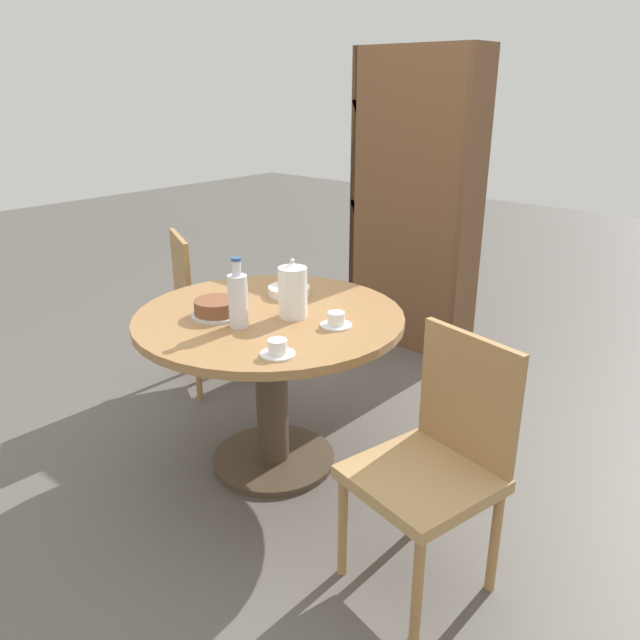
{
  "coord_description": "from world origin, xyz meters",
  "views": [
    {
      "loc": [
        1.76,
        -1.71,
        1.63
      ],
      "look_at": [
        0.0,
        0.32,
        0.6
      ],
      "focal_mm": 35.0,
      "sensor_mm": 36.0,
      "label": 1
    }
  ],
  "objects_px": {
    "chair_a": "(436,460)",
    "coffee_pot": "(293,290)",
    "water_bottle": "(238,299)",
    "chair_b": "(208,306)",
    "cup_a": "(336,321)",
    "cake_main": "(217,308)",
    "cup_b": "(278,349)",
    "bookshelf": "(412,209)"
  },
  "relations": [
    {
      "from": "bookshelf",
      "to": "chair_b",
      "type": "bearing_deg",
      "value": 68.16
    },
    {
      "from": "water_bottle",
      "to": "cake_main",
      "type": "xyz_separation_m",
      "value": [
        -0.16,
        0.02,
        -0.08
      ]
    },
    {
      "from": "bookshelf",
      "to": "cake_main",
      "type": "relative_size",
      "value": 8.57
    },
    {
      "from": "water_bottle",
      "to": "cup_b",
      "type": "distance_m",
      "value": 0.34
    },
    {
      "from": "chair_a",
      "to": "coffee_pot",
      "type": "height_order",
      "value": "coffee_pot"
    },
    {
      "from": "chair_b",
      "to": "cup_a",
      "type": "bearing_deg",
      "value": -167.11
    },
    {
      "from": "water_bottle",
      "to": "cake_main",
      "type": "bearing_deg",
      "value": 172.19
    },
    {
      "from": "coffee_pot",
      "to": "water_bottle",
      "type": "height_order",
      "value": "water_bottle"
    },
    {
      "from": "chair_b",
      "to": "bookshelf",
      "type": "relative_size",
      "value": 0.48
    },
    {
      "from": "cup_a",
      "to": "chair_a",
      "type": "bearing_deg",
      "value": -19.27
    },
    {
      "from": "chair_b",
      "to": "cake_main",
      "type": "xyz_separation_m",
      "value": [
        0.7,
        -0.51,
        0.29
      ]
    },
    {
      "from": "chair_b",
      "to": "coffee_pot",
      "type": "bearing_deg",
      "value": -171.65
    },
    {
      "from": "water_bottle",
      "to": "cup_a",
      "type": "xyz_separation_m",
      "value": [
        0.29,
        0.25,
        -0.09
      ]
    },
    {
      "from": "chair_a",
      "to": "coffee_pot",
      "type": "relative_size",
      "value": 3.55
    },
    {
      "from": "chair_b",
      "to": "cake_main",
      "type": "bearing_deg",
      "value": 170.35
    },
    {
      "from": "chair_a",
      "to": "chair_b",
      "type": "relative_size",
      "value": 1.0
    },
    {
      "from": "cake_main",
      "to": "water_bottle",
      "type": "bearing_deg",
      "value": -7.81
    },
    {
      "from": "cup_b",
      "to": "chair_b",
      "type": "bearing_deg",
      "value": 151.6
    },
    {
      "from": "chair_b",
      "to": "cup_b",
      "type": "relative_size",
      "value": 6.94
    },
    {
      "from": "chair_b",
      "to": "cup_a",
      "type": "xyz_separation_m",
      "value": [
        1.14,
        -0.28,
        0.28
      ]
    },
    {
      "from": "chair_a",
      "to": "coffee_pot",
      "type": "bearing_deg",
      "value": -179.9
    },
    {
      "from": "bookshelf",
      "to": "water_bottle",
      "type": "bearing_deg",
      "value": 101.3
    },
    {
      "from": "chair_a",
      "to": "water_bottle",
      "type": "bearing_deg",
      "value": -164.57
    },
    {
      "from": "chair_a",
      "to": "cake_main",
      "type": "height_order",
      "value": "chair_a"
    },
    {
      "from": "chair_a",
      "to": "chair_b",
      "type": "distance_m",
      "value": 1.81
    },
    {
      "from": "chair_a",
      "to": "cup_a",
      "type": "distance_m",
      "value": 0.69
    },
    {
      "from": "bookshelf",
      "to": "cup_b",
      "type": "relative_size",
      "value": 14.51
    },
    {
      "from": "cake_main",
      "to": "coffee_pot",
      "type": "bearing_deg",
      "value": 39.34
    },
    {
      "from": "water_bottle",
      "to": "cake_main",
      "type": "relative_size",
      "value": 1.32
    },
    {
      "from": "bookshelf",
      "to": "water_bottle",
      "type": "xyz_separation_m",
      "value": [
        0.36,
        -1.78,
        -0.05
      ]
    },
    {
      "from": "cake_main",
      "to": "cup_b",
      "type": "height_order",
      "value": "cake_main"
    },
    {
      "from": "chair_b",
      "to": "water_bottle",
      "type": "height_order",
      "value": "water_bottle"
    },
    {
      "from": "chair_a",
      "to": "coffee_pot",
      "type": "xyz_separation_m",
      "value": [
        -0.8,
        0.18,
        0.37
      ]
    },
    {
      "from": "cake_main",
      "to": "cup_b",
      "type": "relative_size",
      "value": 1.69
    },
    {
      "from": "chair_a",
      "to": "bookshelf",
      "type": "relative_size",
      "value": 0.48
    },
    {
      "from": "water_bottle",
      "to": "cup_a",
      "type": "bearing_deg",
      "value": 41.32
    },
    {
      "from": "bookshelf",
      "to": "cup_a",
      "type": "height_order",
      "value": "bookshelf"
    },
    {
      "from": "bookshelf",
      "to": "coffee_pot",
      "type": "distance_m",
      "value": 1.62
    },
    {
      "from": "coffee_pot",
      "to": "cake_main",
      "type": "xyz_separation_m",
      "value": [
        -0.24,
        -0.2,
        -0.08
      ]
    },
    {
      "from": "cup_a",
      "to": "cup_b",
      "type": "relative_size",
      "value": 1.0
    },
    {
      "from": "bookshelf",
      "to": "cup_b",
      "type": "height_order",
      "value": "bookshelf"
    },
    {
      "from": "chair_b",
      "to": "cup_b",
      "type": "xyz_separation_m",
      "value": [
        1.17,
        -0.63,
        0.28
      ]
    }
  ]
}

